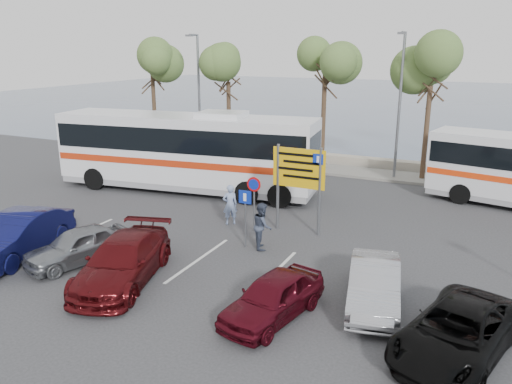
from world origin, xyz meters
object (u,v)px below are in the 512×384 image
at_px(direction_sign, 299,175).
at_px(car_red, 273,297).
at_px(coach_bus_left, 186,154).
at_px(car_maroon, 123,261).
at_px(car_silver_a, 79,245).
at_px(pedestrian_far, 262,226).
at_px(car_blue, 18,236).
at_px(street_lamp_right, 400,99).
at_px(street_lamp_left, 198,91).
at_px(suv_black, 457,332).
at_px(pedestrian_near, 230,205).
at_px(car_silver_b, 374,284).

height_order(direction_sign, car_red, direction_sign).
height_order(direction_sign, coach_bus_left, coach_bus_left).
bearing_deg(car_maroon, car_silver_a, 151.50).
distance_m(car_silver_a, pedestrian_far, 6.62).
xyz_separation_m(direction_sign, coach_bus_left, (-7.50, 3.30, -0.45)).
bearing_deg(car_blue, car_maroon, -12.30).
distance_m(street_lamp_right, coach_bus_left, 12.10).
bearing_deg(car_red, car_blue, -168.12).
xyz_separation_m(car_maroon, pedestrian_far, (2.89, 4.50, 0.17)).
bearing_deg(car_red, street_lamp_right, 101.22).
xyz_separation_m(street_lamp_left, suv_black, (17.60, -16.71, -3.96)).
height_order(coach_bus_left, car_blue, coach_bus_left).
xyz_separation_m(coach_bus_left, pedestrian_far, (6.91, -5.50, -1.08)).
bearing_deg(car_blue, street_lamp_right, 46.58).
distance_m(coach_bus_left, car_silver_a, 9.71).
xyz_separation_m(car_maroon, suv_black, (10.08, 0.31, -0.08)).
distance_m(street_lamp_left, pedestrian_near, 13.88).
relative_size(street_lamp_right, car_silver_a, 2.13).
relative_size(street_lamp_left, direction_sign, 2.23).
bearing_deg(pedestrian_near, suv_black, 108.31).
height_order(car_blue, suv_black, car_blue).
height_order(suv_black, car_silver_b, car_silver_b).
height_order(direction_sign, pedestrian_far, direction_sign).
bearing_deg(car_silver_a, car_red, 15.51).
distance_m(car_blue, pedestrian_near, 8.28).
distance_m(direction_sign, car_blue, 10.77).
bearing_deg(car_red, car_silver_a, -171.99).
bearing_deg(street_lamp_left, car_silver_a, -72.74).
bearing_deg(pedestrian_near, car_silver_b, 108.84).
height_order(direction_sign, car_maroon, direction_sign).
height_order(direction_sign, car_blue, direction_sign).
bearing_deg(car_maroon, car_blue, 163.70).
xyz_separation_m(direction_sign, suv_black, (6.60, -6.39, -1.79)).
relative_size(car_silver_a, car_red, 1.01).
relative_size(car_silver_a, suv_black, 0.82).
distance_m(car_red, pedestrian_far, 5.10).
distance_m(street_lamp_right, pedestrian_near, 12.35).
xyz_separation_m(coach_bus_left, suv_black, (14.10, -9.69, -1.34)).
bearing_deg(street_lamp_right, car_silver_b, -81.70).
bearing_deg(street_lamp_right, pedestrian_far, -101.68).
bearing_deg(direction_sign, pedestrian_far, -105.06).
relative_size(street_lamp_right, car_silver_b, 1.97).
height_order(street_lamp_left, coach_bus_left, street_lamp_left).
bearing_deg(suv_black, car_red, -159.96).
xyz_separation_m(coach_bus_left, car_maroon, (4.03, -10.00, -1.26)).
relative_size(street_lamp_left, coach_bus_left, 0.58).
distance_m(direction_sign, pedestrian_far, 2.75).
bearing_deg(street_lamp_right, coach_bus_left, -143.54).
distance_m(coach_bus_left, suv_black, 17.17).
distance_m(car_blue, car_maroon, 4.80).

